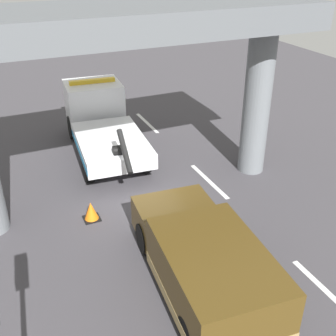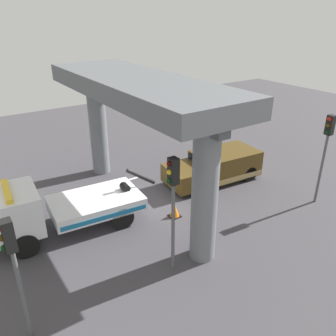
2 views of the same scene
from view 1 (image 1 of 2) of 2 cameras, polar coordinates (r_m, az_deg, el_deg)
ground_plane at (r=14.15m, az=-4.02°, el=-4.21°), size 60.00×40.00×0.10m
lane_stripe_west at (r=11.36m, az=21.05°, el=-15.68°), size 2.60×0.16×0.01m
lane_stripe_mid at (r=15.10m, az=5.59°, el=-1.77°), size 2.60×0.16×0.01m
lane_stripe_east at (r=19.98m, az=-2.86°, el=6.15°), size 2.60×0.16×0.01m
tow_truck_white at (r=17.38m, az=-9.13°, el=6.58°), size 7.33×2.90×2.46m
towed_van_green at (r=10.32m, az=4.98°, el=-12.81°), size 5.37×2.62×1.58m
overpass_structure at (r=12.36m, az=-5.12°, el=16.17°), size 3.60×11.11×6.06m
traffic_cone_orange at (r=13.13m, az=-10.40°, el=-5.80°), size 0.50×0.50×0.60m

